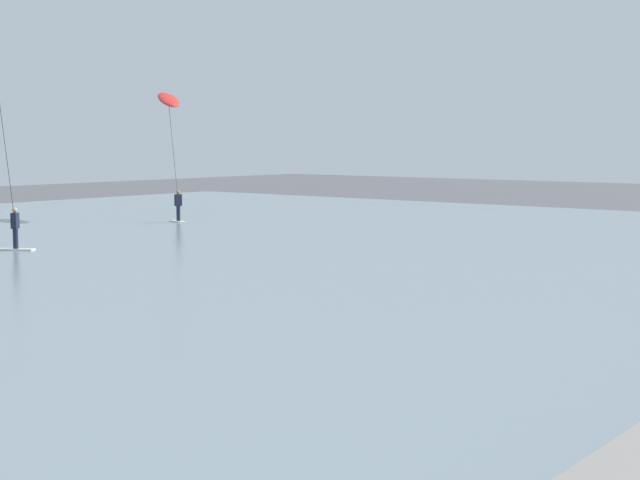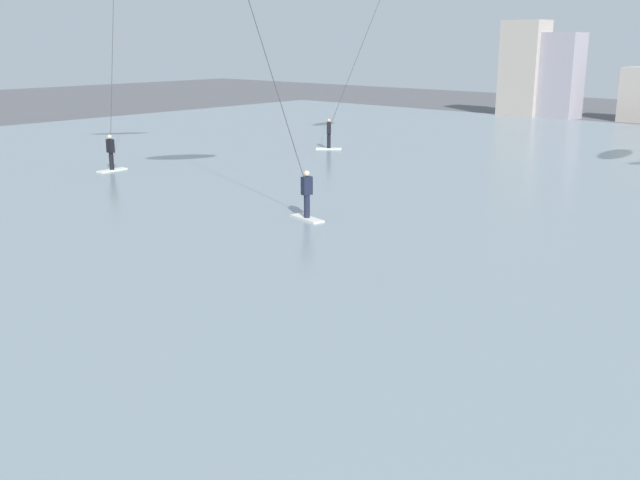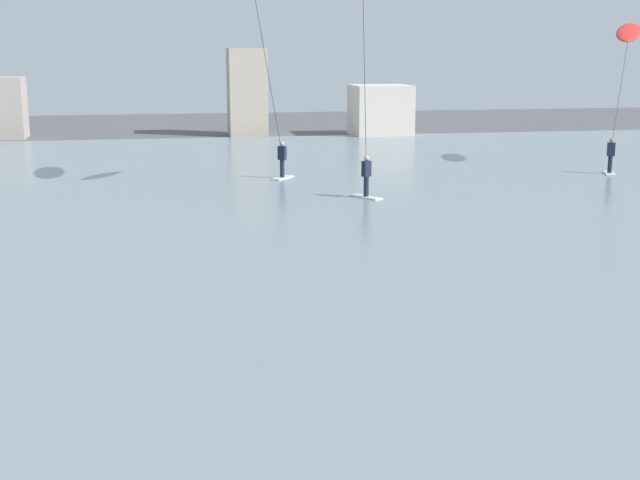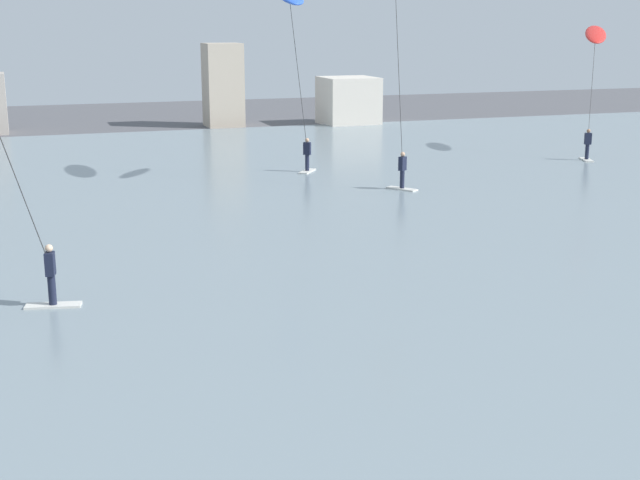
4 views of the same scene
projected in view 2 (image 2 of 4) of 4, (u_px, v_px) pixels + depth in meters
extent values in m
cube|color=#A89E93|center=(524.00, 69.00, 57.35)|extent=(3.14, 2.46, 7.30)
cube|color=gray|center=(562.00, 76.00, 55.94)|extent=(2.67, 2.45, 6.38)
cube|color=silver|center=(307.00, 218.00, 24.80)|extent=(1.46, 0.73, 0.06)
cylinder|color=#191E33|center=(307.00, 206.00, 24.68)|extent=(0.20, 0.20, 0.78)
cube|color=#191E33|center=(307.00, 186.00, 24.50)|extent=(0.29, 0.38, 0.60)
sphere|color=beige|center=(307.00, 173.00, 24.40)|extent=(0.20, 0.20, 0.20)
cylinder|color=#333333|center=(262.00, 45.00, 23.59)|extent=(2.49, 1.48, 9.13)
cube|color=silver|center=(112.00, 170.00, 33.86)|extent=(0.50, 1.42, 0.06)
cylinder|color=black|center=(111.00, 161.00, 33.74)|extent=(0.20, 0.20, 0.78)
cube|color=black|center=(110.00, 146.00, 33.56)|extent=(0.35, 0.24, 0.60)
sphere|color=beige|center=(110.00, 137.00, 33.46)|extent=(0.20, 0.20, 0.20)
cylinder|color=#333333|center=(112.00, 53.00, 33.44)|extent=(1.16, 1.66, 8.24)
cube|color=silver|center=(329.00, 149.00, 40.47)|extent=(1.37, 1.21, 0.06)
cylinder|color=black|center=(329.00, 141.00, 40.36)|extent=(0.20, 0.20, 0.78)
cube|color=black|center=(329.00, 128.00, 40.18)|extent=(0.38, 0.40, 0.60)
sphere|color=tan|center=(329.00, 121.00, 40.08)|extent=(0.20, 0.20, 0.20)
cylinder|color=#333333|center=(357.00, 57.00, 39.93)|extent=(1.30, 3.18, 7.54)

